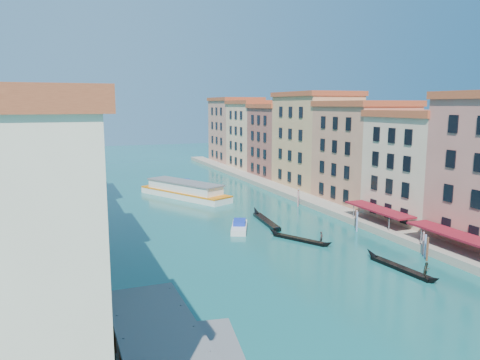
# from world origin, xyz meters

# --- Properties ---
(left_bank_palazzos) EXTENTS (12.80, 128.40, 21.00)m
(left_bank_palazzos) POSITION_xyz_m (-26.00, 64.68, 9.71)
(left_bank_palazzos) COLOR beige
(left_bank_palazzos) RESTS_ON ground
(right_bank_palazzos) EXTENTS (12.80, 128.40, 21.00)m
(right_bank_palazzos) POSITION_xyz_m (30.00, 65.00, 9.75)
(right_bank_palazzos) COLOR #9A392E
(right_bank_palazzos) RESTS_ON ground
(quay) EXTENTS (4.00, 140.00, 1.00)m
(quay) POSITION_xyz_m (22.00, 65.00, 0.50)
(quay) COLOR gray
(quay) RESTS_ON ground
(restaurant_awnings) EXTENTS (3.20, 44.55, 3.12)m
(restaurant_awnings) POSITION_xyz_m (22.19, 23.00, 2.99)
(restaurant_awnings) COLOR maroon
(restaurant_awnings) RESTS_ON ground
(mooring_poles_right) EXTENTS (1.44, 54.24, 3.20)m
(mooring_poles_right) POSITION_xyz_m (19.10, 28.80, 1.30)
(mooring_poles_right) COLOR #582F1E
(mooring_poles_right) RESTS_ON ground
(vaporetto_far) EXTENTS (14.29, 21.62, 3.24)m
(vaporetto_far) POSITION_xyz_m (1.53, 72.81, 1.46)
(vaporetto_far) COLOR white
(vaporetto_far) RESTS_ON ground
(gondola_fore) EXTENTS (5.79, 9.59, 2.10)m
(gondola_fore) POSITION_xyz_m (8.42, 37.84, 0.35)
(gondola_fore) COLOR black
(gondola_fore) RESTS_ON ground
(gondola_right) EXTENTS (1.99, 11.12, 2.22)m
(gondola_right) POSITION_xyz_m (13.52, 23.43, 0.42)
(gondola_right) COLOR black
(gondola_right) RESTS_ON ground
(gondola_far) EXTENTS (2.44, 13.45, 1.90)m
(gondola_far) POSITION_xyz_m (8.30, 48.65, 0.39)
(gondola_far) COLOR black
(gondola_far) RESTS_ON ground
(motorboat_mid) EXTENTS (4.72, 7.11, 1.41)m
(motorboat_mid) POSITION_xyz_m (2.82, 46.02, 0.55)
(motorboat_mid) COLOR silver
(motorboat_mid) RESTS_ON ground
(motorboat_far) EXTENTS (5.14, 8.42, 1.67)m
(motorboat_far) POSITION_xyz_m (4.34, 83.95, 0.65)
(motorboat_far) COLOR silver
(motorboat_far) RESTS_ON ground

